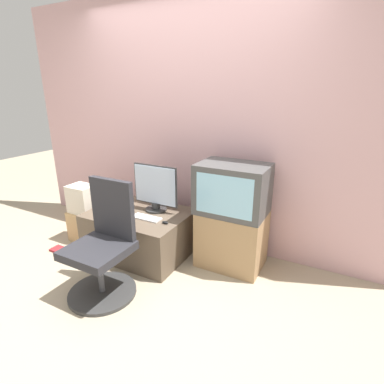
{
  "coord_description": "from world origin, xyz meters",
  "views": [
    {
      "loc": [
        1.52,
        -1.5,
        1.66
      ],
      "look_at": [
        0.23,
        0.94,
        0.71
      ],
      "focal_mm": 28.0,
      "sensor_mm": 36.0,
      "label": 1
    }
  ],
  "objects": [
    {
      "name": "cardboard_box_upper",
      "position": [
        -1.01,
        0.69,
        0.5
      ],
      "size": [
        0.29,
        0.23,
        0.31
      ],
      "color": "beige",
      "rests_on": "cardboard_box_lower"
    },
    {
      "name": "keyboard",
      "position": [
        -0.13,
        0.67,
        0.46
      ],
      "size": [
        0.3,
        0.11,
        0.01
      ],
      "color": "white",
      "rests_on": "desk"
    },
    {
      "name": "cardboard_box_lower",
      "position": [
        -1.01,
        0.69,
        0.17
      ],
      "size": [
        0.33,
        0.26,
        0.35
      ],
      "color": "tan",
      "rests_on": "ground_plane"
    },
    {
      "name": "mouse",
      "position": [
        0.09,
        0.65,
        0.47
      ],
      "size": [
        0.07,
        0.04,
        0.02
      ],
      "color": "black",
      "rests_on": "desk"
    },
    {
      "name": "main_monitor",
      "position": [
        -0.17,
        0.89,
        0.69
      ],
      "size": [
        0.51,
        0.22,
        0.48
      ],
      "color": "#2D2D2D",
      "rests_on": "desk"
    },
    {
      "name": "ground_plane",
      "position": [
        0.0,
        0.0,
        0.0
      ],
      "size": [
        12.0,
        12.0,
        0.0
      ],
      "primitive_type": "plane",
      "color": "tan"
    },
    {
      "name": "side_stand",
      "position": [
        0.64,
        0.99,
        0.28
      ],
      "size": [
        0.61,
        0.45,
        0.55
      ],
      "color": "#A37F56",
      "rests_on": "ground_plane"
    },
    {
      "name": "book",
      "position": [
        -1.06,
        0.35,
        0.01
      ],
      "size": [
        0.24,
        0.12,
        0.02
      ],
      "color": "maroon",
      "rests_on": "ground_plane"
    },
    {
      "name": "wall_back",
      "position": [
        0.0,
        1.32,
        1.3
      ],
      "size": [
        4.4,
        0.05,
        2.6
      ],
      "color": "#CC9EA3",
      "rests_on": "ground_plane"
    },
    {
      "name": "desk",
      "position": [
        -0.29,
        0.76,
        0.23
      ],
      "size": [
        1.01,
        0.75,
        0.46
      ],
      "color": "brown",
      "rests_on": "ground_plane"
    },
    {
      "name": "crt_tv",
      "position": [
        0.63,
        0.99,
        0.79
      ],
      "size": [
        0.64,
        0.45,
        0.47
      ],
      "color": "#474747",
      "rests_on": "side_stand"
    },
    {
      "name": "office_chair",
      "position": [
        -0.16,
        0.1,
        0.4
      ],
      "size": [
        0.57,
        0.57,
        0.97
      ],
      "color": "#333333",
      "rests_on": "ground_plane"
    }
  ]
}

